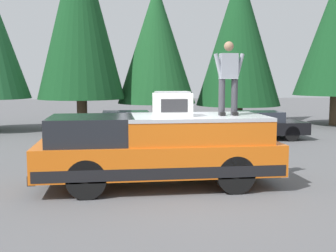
# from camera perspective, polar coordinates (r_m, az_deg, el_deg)

# --- Properties ---
(ground_plane) EXTENTS (90.00, 90.00, 0.00)m
(ground_plane) POSITION_cam_1_polar(r_m,az_deg,el_deg) (9.65, 2.38, -8.52)
(ground_plane) COLOR #565659
(pickup_truck) EXTENTS (2.01, 5.54, 1.65)m
(pickup_truck) POSITION_cam_1_polar(r_m,az_deg,el_deg) (9.72, -1.33, -3.15)
(pickup_truck) COLOR orange
(pickup_truck) RESTS_ON ground
(compressor_unit) EXTENTS (0.65, 0.84, 0.56)m
(compressor_unit) POSITION_cam_1_polar(r_m,az_deg,el_deg) (9.44, 0.59, 3.01)
(compressor_unit) COLOR white
(compressor_unit) RESTS_ON pickup_truck
(person_on_truck_bed) EXTENTS (0.29, 0.72, 1.69)m
(person_on_truck_bed) POSITION_cam_1_polar(r_m,az_deg,el_deg) (9.77, 8.23, 6.73)
(person_on_truck_bed) COLOR #333338
(person_on_truck_bed) RESTS_ON pickup_truck
(parked_car_black) EXTENTS (1.64, 4.10, 1.16)m
(parked_car_black) POSITION_cam_1_polar(r_m,az_deg,el_deg) (17.71, 11.88, 0.08)
(parked_car_black) COLOR black
(parked_car_black) RESTS_ON ground
(parked_car_grey) EXTENTS (1.64, 4.10, 1.16)m
(parked_car_grey) POSITION_cam_1_polar(r_m,az_deg,el_deg) (17.56, -6.03, 0.13)
(parked_car_grey) COLOR gray
(parked_car_grey) RESTS_ON ground
(conifer_left) EXTENTS (4.61, 4.61, 8.53)m
(conifer_left) POSITION_cam_1_polar(r_m,az_deg,el_deg) (23.65, 9.64, 11.87)
(conifer_left) COLOR #4C3826
(conifer_left) RESTS_ON ground
(conifer_center_left) EXTENTS (4.07, 4.07, 7.44)m
(conifer_center_left) POSITION_cam_1_polar(r_m,az_deg,el_deg) (22.14, -1.59, 11.16)
(conifer_center_left) COLOR #4C3826
(conifer_center_left) RESTS_ON ground
(conifer_center_right) EXTENTS (4.23, 4.23, 9.84)m
(conifer_center_right) POSITION_cam_1_polar(r_m,az_deg,el_deg) (21.35, -11.92, 14.83)
(conifer_center_right) COLOR #4C3826
(conifer_center_right) RESTS_ON ground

